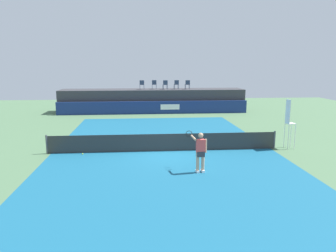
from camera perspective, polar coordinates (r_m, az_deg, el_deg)
The scene contains 15 objects.
ground_plane at distance 20.83m, azimuth -1.32°, elevation -2.21°, with size 48.00×48.00×0.00m, color #4C704C.
court_inner at distance 17.93m, azimuth -0.71°, elevation -4.35°, with size 12.00×22.00×0.00m, color #16597A.
sponsor_wall at distance 31.06m, azimuth -2.54°, elevation 3.22°, with size 18.00×0.22×1.20m.
spectator_platform at distance 32.78m, azimuth -2.69°, elevation 4.49°, with size 18.00×2.80×2.20m, color #38383D.
spectator_chair_far_left at distance 32.53m, azimuth -4.57°, elevation 7.24°, with size 0.44×0.44×0.89m.
spectator_chair_left at distance 32.80m, azimuth -2.41°, elevation 7.29°, with size 0.46×0.46×0.89m.
spectator_chair_center at distance 32.50m, azimuth -0.49°, elevation 7.27°, with size 0.47×0.47×0.89m.
spectator_chair_right at distance 32.74m, azimuth 1.47°, elevation 7.29°, with size 0.46×0.46×0.89m.
spectator_chair_far_right at distance 32.75m, azimuth 3.41°, elevation 7.28°, with size 0.45×0.45×0.89m.
umpire_chair at distance 19.36m, azimuth 20.29°, elevation 0.91°, with size 0.49×0.49×2.76m.
tennis_net at distance 17.81m, azimuth -0.71°, elevation -2.88°, with size 12.40×0.02×0.95m, color #2D2D2D.
net_post_near at distance 18.43m, azimuth -20.34°, elevation -3.02°, with size 0.10×0.10×1.00m, color #4C4C51.
net_post_far at distance 19.27m, azimuth 18.02°, elevation -2.29°, with size 0.10×0.10×1.00m, color #4C4C51.
tennis_player at distance 14.32m, azimuth 5.61°, elevation -4.34°, with size 0.80×1.12×1.77m.
tennis_ball at distance 17.79m, azimuth -14.64°, elevation -4.71°, with size 0.07×0.07×0.07m, color #D8EA33.
Camera 1 is at (-1.27, -17.26, 4.68)m, focal length 35.04 mm.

